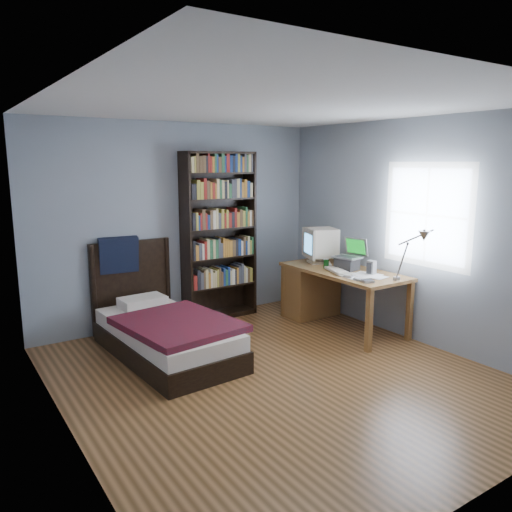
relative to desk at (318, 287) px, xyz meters
name	(u,v)px	position (x,y,z in m)	size (l,w,h in m)	color
room	(281,247)	(-1.48, -1.17, 0.84)	(4.20, 4.24, 2.50)	#523518
desk	(318,287)	(0.00, 0.00, 0.00)	(0.75, 1.62, 0.73)	brown
crt_monitor	(320,243)	(0.03, 0.04, 0.57)	(0.51, 0.47, 0.46)	beige
laptop	(348,261)	(0.06, -0.46, 0.42)	(0.36, 0.35, 0.38)	#2D2D30
desk_lamp	(420,241)	(-0.01, -1.55, 0.81)	(0.24, 0.53, 0.62)	#99999E
keyboard	(338,271)	(-0.15, -0.51, 0.33)	(0.17, 0.43, 0.03)	#B6AB97
speaker	(372,268)	(0.09, -0.82, 0.40)	(0.08, 0.08, 0.16)	gray
soda_can	(326,264)	(-0.12, -0.27, 0.37)	(0.06, 0.06, 0.12)	#083E15
mouse	(329,264)	(0.01, -0.17, 0.33)	(0.06, 0.11, 0.04)	silver
phone_silver	(348,277)	(-0.24, -0.79, 0.32)	(0.05, 0.11, 0.02)	silver
phone_grey	(358,279)	(-0.26, -0.95, 0.33)	(0.05, 0.10, 0.02)	gray
external_drive	(368,281)	(-0.23, -1.07, 0.33)	(0.11, 0.11, 0.02)	gray
bookshelf	(219,236)	(-1.04, 0.77, 0.66)	(0.97, 0.30, 2.15)	black
bed	(163,330)	(-2.18, -0.02, -0.16)	(1.12, 2.02, 1.16)	black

